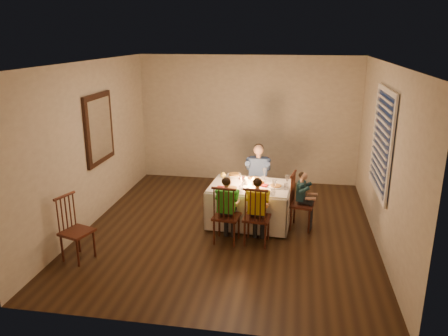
% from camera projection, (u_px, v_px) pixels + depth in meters
% --- Properties ---
extents(ground, '(5.00, 5.00, 0.00)m').
position_uv_depth(ground, '(229.00, 229.00, 6.99)').
color(ground, black).
rests_on(ground, ground).
extents(wall_left, '(0.02, 5.00, 2.60)m').
position_uv_depth(wall_left, '(90.00, 145.00, 6.96)').
color(wall_left, beige).
rests_on(wall_left, ground).
extents(wall_right, '(0.02, 5.00, 2.60)m').
position_uv_depth(wall_right, '(384.00, 157.00, 6.25)').
color(wall_right, beige).
rests_on(wall_right, ground).
extents(wall_back, '(4.50, 0.02, 2.60)m').
position_uv_depth(wall_back, '(248.00, 120.00, 8.96)').
color(wall_back, beige).
rests_on(wall_back, ground).
extents(ceiling, '(5.00, 5.00, 0.00)m').
position_uv_depth(ceiling, '(230.00, 63.00, 6.22)').
color(ceiling, white).
rests_on(ceiling, wall_back).
extents(dining_table, '(1.36, 1.02, 0.64)m').
position_uv_depth(dining_table, '(250.00, 196.00, 7.05)').
color(dining_table, silver).
rests_on(dining_table, ground).
extents(chair_adult, '(0.38, 0.36, 0.92)m').
position_uv_depth(chair_adult, '(257.00, 208.00, 7.82)').
color(chair_adult, '#38150F').
rests_on(chair_adult, ground).
extents(chair_near_left, '(0.41, 0.40, 0.92)m').
position_uv_depth(chair_near_left, '(227.00, 241.00, 6.57)').
color(chair_near_left, '#38150F').
rests_on(chair_near_left, ground).
extents(chair_near_right, '(0.41, 0.39, 0.92)m').
position_uv_depth(chair_near_right, '(256.00, 243.00, 6.52)').
color(chair_near_right, '#38150F').
rests_on(chair_near_right, ground).
extents(chair_end, '(0.42, 0.43, 0.92)m').
position_uv_depth(chair_end, '(301.00, 228.00, 7.03)').
color(chair_end, '#38150F').
rests_on(chair_end, ground).
extents(chair_extra, '(0.46, 0.47, 0.92)m').
position_uv_depth(chair_extra, '(80.00, 259.00, 6.06)').
color(chair_extra, '#38150F').
rests_on(chair_extra, ground).
extents(adult, '(0.42, 0.38, 1.18)m').
position_uv_depth(adult, '(257.00, 208.00, 7.82)').
color(adult, navy).
rests_on(adult, ground).
extents(child_green, '(0.36, 0.33, 1.02)m').
position_uv_depth(child_green, '(227.00, 241.00, 6.57)').
color(child_green, green).
rests_on(child_green, ground).
extents(child_yellow, '(0.36, 0.33, 1.03)m').
position_uv_depth(child_yellow, '(256.00, 243.00, 6.52)').
color(child_yellow, gold).
rests_on(child_yellow, ground).
extents(child_teal, '(0.30, 0.32, 0.94)m').
position_uv_depth(child_teal, '(301.00, 228.00, 7.03)').
color(child_teal, '#18353E').
rests_on(child_teal, ground).
extents(setting_adult, '(0.28, 0.28, 0.02)m').
position_uv_depth(setting_adult, '(254.00, 179.00, 7.24)').
color(setting_adult, white).
rests_on(setting_adult, dining_table).
extents(setting_green, '(0.28, 0.28, 0.02)m').
position_uv_depth(setting_green, '(231.00, 189.00, 6.79)').
color(setting_green, white).
rests_on(setting_green, dining_table).
extents(setting_yellow, '(0.28, 0.28, 0.02)m').
position_uv_depth(setting_yellow, '(262.00, 192.00, 6.65)').
color(setting_yellow, white).
rests_on(setting_yellow, dining_table).
extents(setting_teal, '(0.28, 0.28, 0.02)m').
position_uv_depth(setting_teal, '(276.00, 187.00, 6.89)').
color(setting_teal, white).
rests_on(setting_teal, dining_table).
extents(candle_left, '(0.06, 0.06, 0.10)m').
position_uv_depth(candle_left, '(246.00, 182.00, 7.00)').
color(candle_left, silver).
rests_on(candle_left, dining_table).
extents(candle_right, '(0.06, 0.06, 0.10)m').
position_uv_depth(candle_right, '(253.00, 182.00, 6.97)').
color(candle_right, silver).
rests_on(candle_right, dining_table).
extents(squash, '(0.09, 0.09, 0.09)m').
position_uv_depth(squash, '(223.00, 175.00, 7.34)').
color(squash, yellow).
rests_on(squash, dining_table).
extents(orange_fruit, '(0.08, 0.08, 0.08)m').
position_uv_depth(orange_fruit, '(262.00, 183.00, 6.98)').
color(orange_fruit, orange).
rests_on(orange_fruit, dining_table).
extents(serving_bowl, '(0.30, 0.30, 0.06)m').
position_uv_depth(serving_bowl, '(234.00, 176.00, 7.34)').
color(serving_bowl, white).
rests_on(serving_bowl, dining_table).
extents(wall_mirror, '(0.06, 0.95, 1.15)m').
position_uv_depth(wall_mirror, '(99.00, 129.00, 7.18)').
color(wall_mirror, black).
rests_on(wall_mirror, wall_left).
extents(window_blinds, '(0.07, 1.34, 1.54)m').
position_uv_depth(window_blinds, '(381.00, 142.00, 6.29)').
color(window_blinds, '#0D1934').
rests_on(window_blinds, wall_right).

